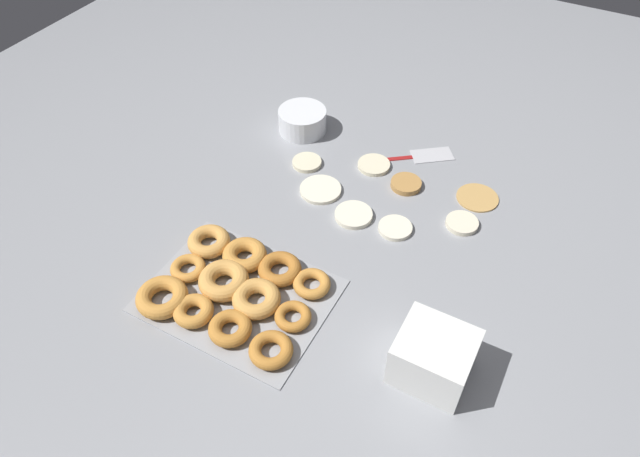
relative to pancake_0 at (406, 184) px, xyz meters
name	(u,v)px	position (x,y,z in m)	size (l,w,h in m)	color
ground_plane	(369,222)	(-0.03, -0.17, -0.01)	(3.00, 3.00, 0.00)	gray
pancake_0	(406,184)	(0.00, 0.00, 0.00)	(0.08, 0.08, 0.02)	#B27F42
pancake_1	(462,223)	(0.18, -0.07, 0.00)	(0.08, 0.08, 0.01)	beige
pancake_2	(374,165)	(-0.11, 0.03, 0.00)	(0.09, 0.09, 0.01)	beige
pancake_3	(478,197)	(0.18, 0.05, 0.00)	(0.11, 0.11, 0.01)	tan
pancake_4	(354,214)	(-0.07, -0.17, 0.00)	(0.10, 0.10, 0.01)	silver
pancake_5	(321,190)	(-0.19, -0.13, 0.00)	(0.11, 0.11, 0.01)	silver
pancake_6	(307,163)	(-0.28, -0.05, 0.00)	(0.08, 0.08, 0.01)	beige
pancake_7	(395,228)	(0.04, -0.16, 0.00)	(0.08, 0.08, 0.01)	silver
donut_tray	(233,288)	(-0.20, -0.52, 0.01)	(0.40, 0.31, 0.04)	#93969B
batter_bowl	(302,121)	(-0.37, 0.09, 0.03)	(0.14, 0.14, 0.07)	white
container_stack	(434,357)	(0.25, -0.49, 0.05)	(0.14, 0.13, 0.11)	white
spatula	(422,156)	(-0.01, 0.14, -0.01)	(0.23, 0.18, 0.01)	maroon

